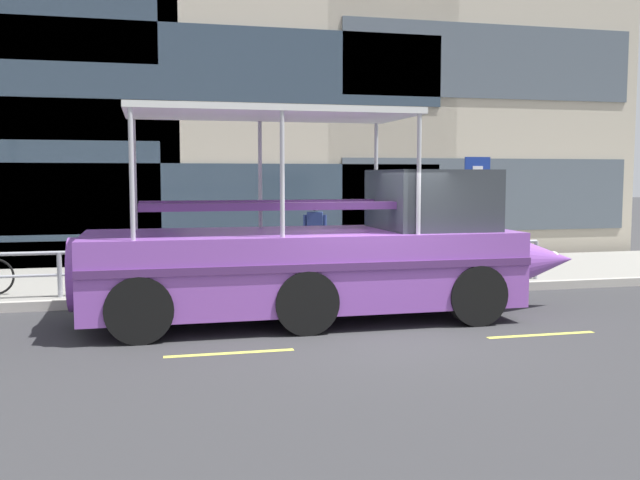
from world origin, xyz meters
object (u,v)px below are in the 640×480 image
Objects in this scene: parking_sign at (476,196)px; pedestrian_mid_left at (315,232)px; pedestrian_near_bow at (429,235)px; duck_tour_boat at (331,254)px.

parking_sign reaches higher than pedestrian_mid_left.
pedestrian_mid_left is (-2.76, -0.35, 0.14)m from pedestrian_near_bow.
pedestrian_near_bow is 2.78m from pedestrian_mid_left.
parking_sign is 3.69m from pedestrian_mid_left.
duck_tour_boat is (-4.04, -2.76, -0.89)m from parking_sign.
pedestrian_mid_left is at bearing 174.79° from parking_sign.
pedestrian_mid_left is (0.44, 3.09, 0.13)m from duck_tour_boat.
duck_tour_boat reaches higher than pedestrian_mid_left.
pedestrian_near_bow is at bearing 7.20° from pedestrian_mid_left.
duck_tour_boat reaches higher than pedestrian_near_bow.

